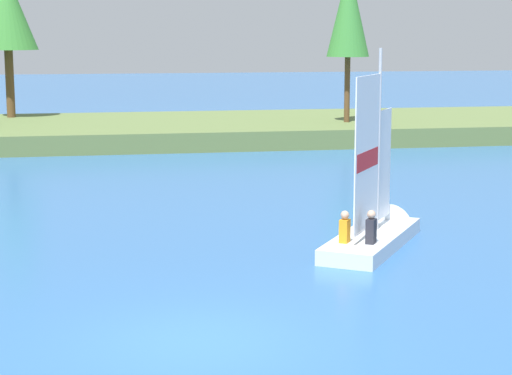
# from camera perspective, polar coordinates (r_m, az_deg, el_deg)

# --- Properties ---
(ground_plane) EXTENTS (200.00, 200.00, 0.00)m
(ground_plane) POSITION_cam_1_polar(r_m,az_deg,el_deg) (16.08, -3.52, -9.48)
(ground_plane) COLOR #2D609E
(shore_bank) EXTENTS (80.00, 10.96, 0.88)m
(shore_bank) POSITION_cam_1_polar(r_m,az_deg,el_deg) (45.23, -7.98, 3.51)
(shore_bank) COLOR #5B703D
(shore_bank) RESTS_ON ground
(shoreline_tree_centre) EXTENTS (3.02, 3.02, 7.43)m
(shoreline_tree_centre) POSITION_cam_1_polar(r_m,az_deg,el_deg) (48.59, -15.25, 10.55)
(shoreline_tree_centre) COLOR brown
(shoreline_tree_centre) RESTS_ON shore_bank
(shoreline_tree_midright) EXTENTS (2.05, 2.05, 7.51)m
(shoreline_tree_midright) POSITION_cam_1_polar(r_m,az_deg,el_deg) (44.66, 5.77, 10.84)
(shoreline_tree_midright) COLOR brown
(shoreline_tree_midright) RESTS_ON shore_bank
(sailboat) EXTENTS (3.86, 4.93, 5.30)m
(sailboat) POSITION_cam_1_polar(r_m,az_deg,el_deg) (23.53, 7.77, -2.41)
(sailboat) COLOR silver
(sailboat) RESTS_ON ground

